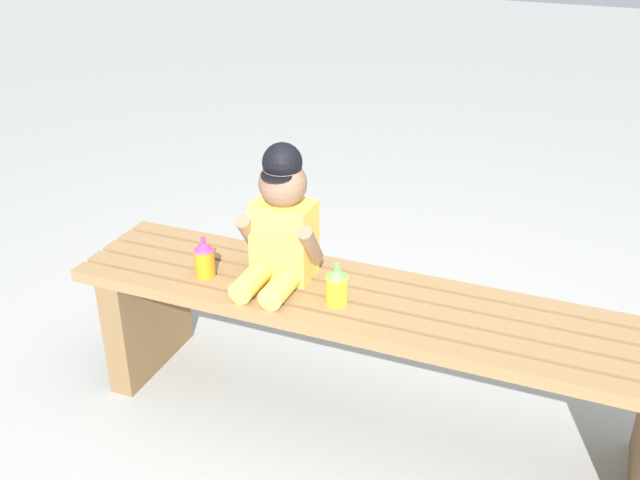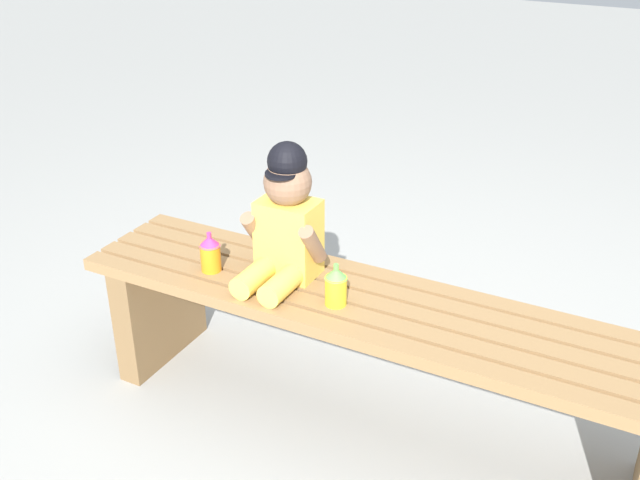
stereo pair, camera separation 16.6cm
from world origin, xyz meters
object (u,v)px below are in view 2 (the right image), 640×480
sippy_cup_left (210,253)px  sippy_cup_right (336,286)px  park_bench (374,342)px  child_figure (285,221)px

sippy_cup_left → sippy_cup_right: 0.41m
park_bench → sippy_cup_right: size_ratio=14.35×
park_bench → sippy_cup_left: (-0.50, -0.06, 0.19)m
child_figure → park_bench: bearing=-3.3°
park_bench → child_figure: (-0.29, 0.02, 0.31)m
sippy_cup_left → sippy_cup_right: bearing=0.0°
child_figure → sippy_cup_left: size_ratio=3.26×
child_figure → sippy_cup_right: bearing=-20.9°
child_figure → sippy_cup_right: child_figure is taller
park_bench → sippy_cup_left: 0.54m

